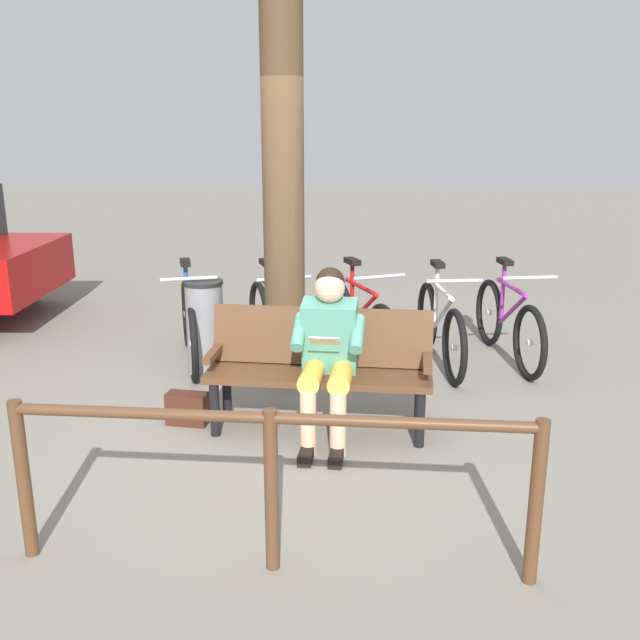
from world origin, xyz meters
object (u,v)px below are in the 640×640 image
bench (320,361)px  handbag (187,409)px  bicycle_purple (359,323)px  bicycle_orange (508,323)px  person_reading (328,347)px  litter_bin (205,329)px  bicycle_silver (440,327)px  tree_trunk (283,190)px  bicycle_blue (189,325)px  bicycle_red (273,325)px

bench → handbag: (0.98, -0.01, -0.39)m
handbag → bicycle_purple: 2.01m
bicycle_orange → person_reading: bearing=-51.8°
litter_bin → bicycle_silver: 2.11m
person_reading → tree_trunk: size_ratio=0.37×
tree_trunk → bicycle_orange: bearing=-163.7°
bicycle_orange → bicycle_blue: bearing=-95.6°
bench → bicycle_silver: bicycle_silver is taller
bicycle_red → bench: bearing=-2.1°
person_reading → bicycle_purple: 1.75m
tree_trunk → bicycle_red: (0.16, -0.47, -1.27)m
tree_trunk → bicycle_purple: size_ratio=2.07×
person_reading → bicycle_red: 1.73m
bicycle_blue → bicycle_purple: bearing=78.9°
handbag → bicycle_blue: size_ratio=0.18×
person_reading → bicycle_purple: person_reading is taller
person_reading → bicycle_red: bearing=-66.0°
tree_trunk → litter_bin: 1.39m
person_reading → bicycle_silver: 1.89m
person_reading → litter_bin: bearing=-42.6°
bicycle_red → tree_trunk: bearing=-2.3°
person_reading → tree_trunk: tree_trunk is taller
bicycle_orange → bicycle_blue: (2.95, 0.15, 0.00)m
person_reading → bicycle_blue: (1.32, -1.59, -0.31)m
litter_bin → bicycle_purple: bicycle_purple is taller
litter_bin → bicycle_orange: bicycle_orange is taller
person_reading → handbag: size_ratio=4.00×
bicycle_orange → bicycle_red: same height
bicycle_orange → bicycle_blue: same height
bench → bicycle_blue: (1.26, -1.41, -0.15)m
bench → tree_trunk: bearing=-66.1°
tree_trunk → bicycle_blue: size_ratio=1.99×
bicycle_red → litter_bin: bearing=-74.0°
handbag → litter_bin: (0.05, -1.03, 0.31)m
tree_trunk → bicycle_blue: 1.63m
bicycle_purple → bicycle_red: same height
bicycle_orange → bicycle_silver: bearing=-85.7°
bicycle_silver → bicycle_red: (1.53, -0.03, 0.00)m
bicycle_blue → litter_bin: bearing=15.4°
litter_bin → bicycle_silver: bicycle_silver is taller
tree_trunk → bicycle_purple: bearing=-139.2°
bicycle_silver → person_reading: bearing=-38.3°
bicycle_silver → bicycle_purple: 0.74m
bench → bicycle_red: size_ratio=1.03×
bicycle_orange → bicycle_red: size_ratio=1.05×
tree_trunk → litter_bin: (0.70, -0.06, -1.20)m
bicycle_orange → bicycle_red: 2.19m
person_reading → bicycle_orange: size_ratio=0.72×
bicycle_orange → bicycle_silver: size_ratio=1.00×
bicycle_purple → bicycle_red: (0.80, 0.09, 0.00)m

